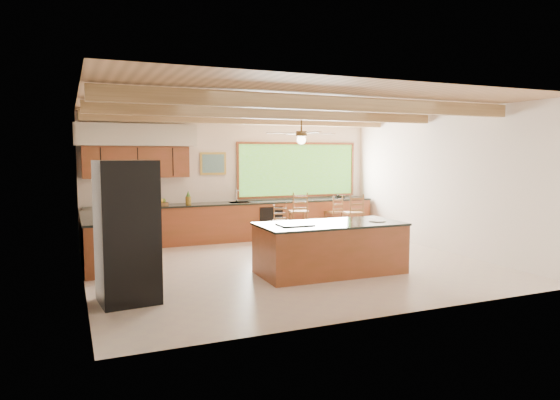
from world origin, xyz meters
name	(u,v)px	position (x,y,z in m)	size (l,w,h in m)	color
ground	(288,264)	(0.00, 0.00, 0.00)	(7.20, 7.20, 0.00)	beige
room_shell	(267,147)	(-0.17, 0.65, 2.21)	(7.27, 6.54, 3.02)	silver
counter_run	(211,225)	(-0.82, 2.52, 0.46)	(7.12, 3.10, 1.24)	brown
island	(330,248)	(0.40, -0.89, 0.44)	(2.56, 1.24, 0.90)	brown
refrigerator	(127,232)	(-3.05, -1.28, 1.00)	(0.85, 0.83, 2.00)	black
bar_stool_a	(281,222)	(0.56, 1.65, 0.57)	(0.46, 0.46, 0.97)	brown
bar_stool_b	(300,212)	(1.25, 2.15, 0.70)	(0.50, 0.50, 1.18)	brown
bar_stool_c	(335,213)	(2.34, 2.39, 0.62)	(0.43, 0.43, 1.04)	brown
bar_stool_d	(355,214)	(2.40, 1.54, 0.68)	(0.46, 0.46, 1.15)	brown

